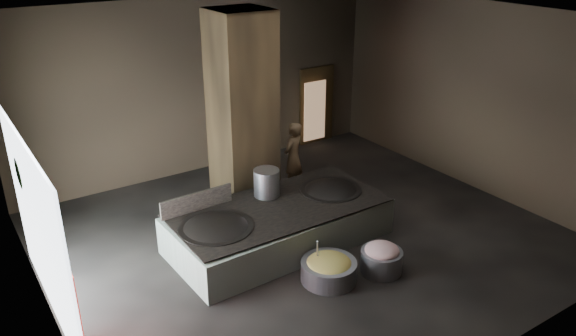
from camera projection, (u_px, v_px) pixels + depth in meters
floor at (302, 238)px, 11.88m from camera, size 10.00×9.00×0.10m
ceiling at (305, 16)px, 10.05m from camera, size 10.00×9.00×0.10m
back_wall at (202, 86)px, 14.44m from camera, size 10.00×0.10×4.50m
front_wall at (499, 235)px, 7.49m from camera, size 10.00×0.10×4.50m
left_wall at (28, 201)px, 8.40m from camera, size 0.10×9.00×4.50m
right_wall at (475, 96)px, 13.53m from camera, size 0.10×9.00×4.50m
pillar at (242, 114)px, 12.26m from camera, size 1.20×1.20×4.50m
hearth_platform at (279, 226)px, 11.50m from camera, size 4.50×2.26×0.77m
platform_cap at (279, 207)px, 11.33m from camera, size 4.34×2.08×0.03m
wok_left at (216, 231)px, 10.58m from camera, size 1.40×1.40×0.39m
wok_left_rim at (216, 227)px, 10.55m from camera, size 1.43×1.43×0.05m
wok_right at (330, 193)px, 12.08m from camera, size 1.30×1.30×0.37m
wok_right_rim at (331, 190)px, 12.05m from camera, size 1.33×1.33×0.05m
stock_pot at (267, 183)px, 11.65m from camera, size 0.54×0.54×0.58m
splash_guard at (197, 201)px, 11.08m from camera, size 1.54×0.11×0.39m
cook at (293, 157)px, 13.62m from camera, size 0.75×0.65×1.75m
veg_basin at (329, 271)px, 10.34m from camera, size 1.28×1.28×0.38m
veg_fill at (329, 264)px, 10.27m from camera, size 0.85×0.85×0.26m
ladle at (318, 253)px, 10.23m from camera, size 0.29×0.33×0.74m
meat_basin at (381, 261)px, 10.59m from camera, size 0.87×0.87×0.43m
meat_fill at (382, 250)px, 10.50m from camera, size 0.66×0.66×0.25m
doorway_near at (246, 121)px, 15.43m from camera, size 1.18×0.08×2.38m
doorway_near_glow at (253, 124)px, 15.30m from camera, size 0.77×0.04×1.82m
doorway_far at (316, 106)px, 16.65m from camera, size 1.18×0.08×2.38m
doorway_far_glow at (315, 111)px, 16.41m from camera, size 0.75×0.04×1.77m
left_opening at (40, 232)px, 8.86m from camera, size 0.04×4.20×3.10m
pavilion_sliver at (73, 312)px, 8.20m from camera, size 0.05×0.90×1.70m
tree_silhouette at (26, 172)px, 9.51m from camera, size 0.28×1.10×1.10m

